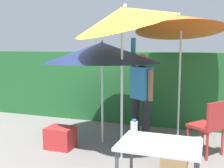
{
  "coord_description": "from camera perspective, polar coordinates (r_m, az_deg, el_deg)",
  "views": [
    {
      "loc": [
        1.55,
        -4.08,
        1.73
      ],
      "look_at": [
        0.0,
        0.3,
        1.1
      ],
      "focal_mm": 44.66,
      "sensor_mm": 36.0,
      "label": 1
    }
  ],
  "objects": [
    {
      "name": "hedge_row",
      "position": [
        6.44,
        5.33,
        -0.62
      ],
      "size": [
        8.0,
        0.7,
        1.6
      ],
      "primitive_type": "cube",
      "color": "#23602D",
      "rests_on": "ground_plane"
    },
    {
      "name": "umbrella_orange",
      "position": [
        4.15,
        2.39,
        13.6
      ],
      "size": [
        1.59,
        1.53,
        2.59
      ],
      "color": "silver",
      "rests_on": "ground_plane"
    },
    {
      "name": "bottle_water",
      "position": [
        2.76,
        4.52,
        -9.77
      ],
      "size": [
        0.07,
        0.07,
        0.24
      ],
      "color": "silver",
      "rests_on": "folding_table"
    },
    {
      "name": "folding_table",
      "position": [
        2.88,
        9.71,
        -13.65
      ],
      "size": [
        0.8,
        0.6,
        0.79
      ],
      "color": "#4C4C51",
      "rests_on": "ground_plane"
    },
    {
      "name": "ground_plane",
      "position": [
        4.69,
        -1.26,
        -13.9
      ],
      "size": [
        24.0,
        24.0,
        0.0
      ],
      "primitive_type": "plane",
      "color": "gray"
    },
    {
      "name": "person_vendor",
      "position": [
        4.89,
        6.0,
        -1.68
      ],
      "size": [
        0.5,
        0.39,
        1.88
      ],
      "color": "black",
      "rests_on": "ground_plane"
    },
    {
      "name": "chair_plastic",
      "position": [
        4.69,
        19.32,
        -7.8
      ],
      "size": [
        0.62,
        0.62,
        0.89
      ],
      "color": "#B72D2D",
      "rests_on": "ground_plane"
    },
    {
      "name": "umbrella_rainbow",
      "position": [
        4.87,
        -2.08,
        6.46
      ],
      "size": [
        2.04,
        2.04,
        1.85
      ],
      "color": "silver",
      "rests_on": "ground_plane"
    },
    {
      "name": "cooler_box",
      "position": [
        4.92,
        -10.54,
        -10.73
      ],
      "size": [
        0.46,
        0.36,
        0.36
      ],
      "primitive_type": "cube",
      "color": "red",
      "rests_on": "ground_plane"
    },
    {
      "name": "crate_cardboard",
      "position": [
        4.24,
        12.7,
        -14.38
      ],
      "size": [
        0.37,
        0.33,
        0.3
      ],
      "primitive_type": "cube",
      "color": "#9E7A4C",
      "rests_on": "ground_plane"
    },
    {
      "name": "umbrella_yellow",
      "position": [
        5.31,
        13.76,
        11.96
      ],
      "size": [
        1.65,
        1.65,
        2.47
      ],
      "color": "silver",
      "rests_on": "ground_plane"
    }
  ]
}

